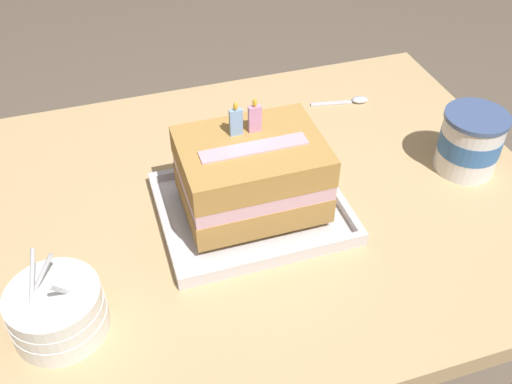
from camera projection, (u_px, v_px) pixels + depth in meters
name	position (u px, v px, depth m)	size (l,w,h in m)	color
dining_table	(260.00, 246.00, 1.09)	(0.99, 0.78, 0.75)	tan
foil_tray	(252.00, 210.00, 0.97)	(0.30, 0.25, 0.02)	silver
birthday_cake	(252.00, 174.00, 0.92)	(0.22, 0.17, 0.18)	#BA8944
bowl_stack	(57.00, 311.00, 0.78)	(0.13, 0.13, 0.13)	white
ice_cream_tub	(470.00, 142.00, 1.03)	(0.11, 0.11, 0.11)	white
serving_spoon_near_tray	(354.00, 100.00, 1.23)	(0.12, 0.04, 0.01)	silver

